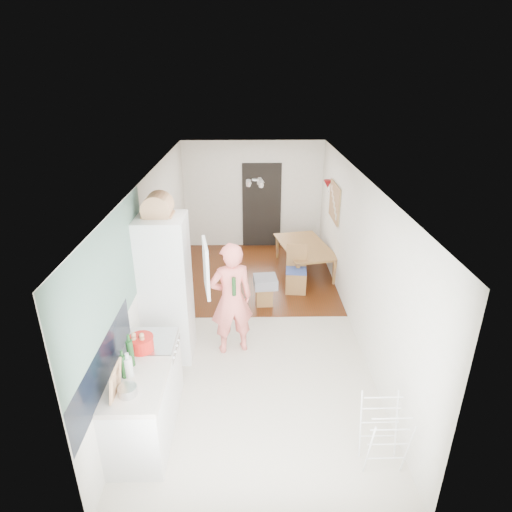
{
  "coord_description": "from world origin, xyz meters",
  "views": [
    {
      "loc": [
        -0.09,
        -6.14,
        3.92
      ],
      "look_at": [
        0.01,
        0.2,
        1.15
      ],
      "focal_mm": 30.0,
      "sensor_mm": 36.0,
      "label": 1
    }
  ],
  "objects_px": {
    "person": "(231,289)",
    "stool": "(264,295)",
    "drying_rack": "(383,436)",
    "dining_chair": "(296,270)",
    "dining_table": "(305,260)"
  },
  "relations": [
    {
      "from": "person",
      "to": "stool",
      "type": "distance_m",
      "value": 1.68
    },
    {
      "from": "person",
      "to": "drying_rack",
      "type": "height_order",
      "value": "person"
    },
    {
      "from": "person",
      "to": "drying_rack",
      "type": "distance_m",
      "value": 2.75
    },
    {
      "from": "dining_chair",
      "to": "drying_rack",
      "type": "distance_m",
      "value": 3.98
    },
    {
      "from": "dining_table",
      "to": "stool",
      "type": "distance_m",
      "value": 1.68
    },
    {
      "from": "stool",
      "to": "drying_rack",
      "type": "distance_m",
      "value": 3.65
    },
    {
      "from": "person",
      "to": "dining_chair",
      "type": "height_order",
      "value": "person"
    },
    {
      "from": "person",
      "to": "dining_chair",
      "type": "bearing_deg",
      "value": -136.63
    },
    {
      "from": "person",
      "to": "dining_table",
      "type": "relative_size",
      "value": 1.47
    },
    {
      "from": "dining_chair",
      "to": "drying_rack",
      "type": "height_order",
      "value": "dining_chair"
    },
    {
      "from": "dining_table",
      "to": "stool",
      "type": "bearing_deg",
      "value": 135.2
    },
    {
      "from": "person",
      "to": "dining_table",
      "type": "height_order",
      "value": "person"
    },
    {
      "from": "drying_rack",
      "to": "dining_table",
      "type": "bearing_deg",
      "value": 92.25
    },
    {
      "from": "dining_chair",
      "to": "stool",
      "type": "xyz_separation_m",
      "value": [
        -0.62,
        -0.49,
        -0.26
      ]
    },
    {
      "from": "dining_chair",
      "to": "drying_rack",
      "type": "relative_size",
      "value": 1.14
    }
  ]
}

